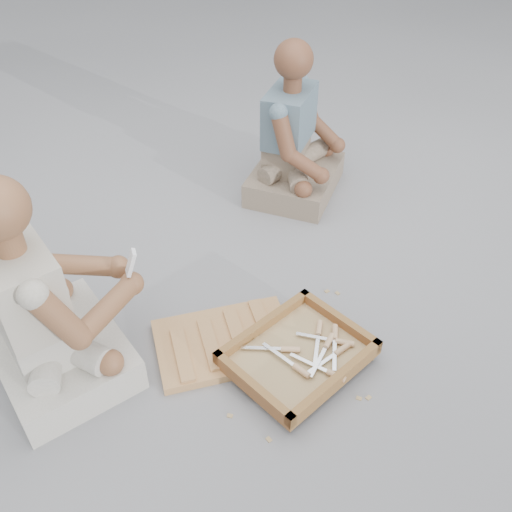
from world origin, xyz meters
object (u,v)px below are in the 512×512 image
craftsman (45,314)px  tool_tray (298,355)px  companion (294,145)px  carved_panel (225,342)px

craftsman → tool_tray: bearing=54.9°
tool_tray → companion: companion is taller
carved_panel → craftsman: craftsman is taller
tool_tray → craftsman: 0.91m
companion → tool_tray: bearing=18.7°
companion → craftsman: bearing=-16.6°
carved_panel → craftsman: size_ratio=0.62×
craftsman → companion: (1.37, 0.65, -0.02)m
carved_panel → craftsman: 0.67m
tool_tray → companion: 1.21m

